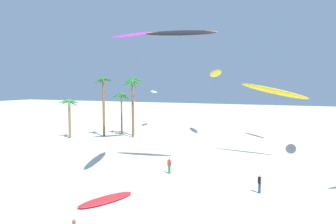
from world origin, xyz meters
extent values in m
cylinder|color=olive|center=(-29.54, 41.91, 3.25)|extent=(0.41, 0.41, 6.51)
cone|color=#33843D|center=(-28.51, 42.09, 6.26)|extent=(2.27, 0.94, 1.03)
cone|color=#33843D|center=(-29.24, 42.73, 5.89)|extent=(1.23, 2.14, 1.69)
cone|color=#33843D|center=(-29.95, 42.87, 6.27)|extent=(1.38, 2.25, 1.01)
cone|color=#33843D|center=(-30.54, 42.00, 6.14)|extent=(2.24, 0.75, 1.26)
cone|color=#33843D|center=(-30.13, 41.05, 6.30)|extent=(1.71, 2.14, 0.95)
cone|color=#33843D|center=(-29.03, 41.27, 5.82)|extent=(1.68, 1.92, 1.80)
cylinder|color=brown|center=(-25.18, 45.76, 5.14)|extent=(0.43, 0.43, 10.28)
cone|color=#23662D|center=(-24.23, 45.84, 10.11)|extent=(2.05, 0.73, 0.89)
cone|color=#23662D|center=(-24.63, 46.49, 9.96)|extent=(1.66, 1.94, 1.18)
cone|color=#23662D|center=(-25.49, 46.66, 10.11)|extent=(1.19, 2.08, 0.90)
cone|color=#23662D|center=(-25.91, 46.17, 9.80)|extent=(1.98, 1.45, 1.46)
cone|color=#23662D|center=(-25.88, 45.27, 9.83)|extent=(1.94, 1.59, 1.40)
cone|color=#23662D|center=(-25.27, 44.82, 10.05)|extent=(0.75, 2.06, 1.01)
cone|color=#23662D|center=(-24.68, 45.09, 9.79)|extent=(1.62, 1.90, 1.46)
cylinder|color=brown|center=(-23.63, 49.23, 3.81)|extent=(0.31, 0.31, 7.61)
cone|color=#287533|center=(-22.61, 49.05, 7.03)|extent=(2.40, 0.96, 1.66)
cone|color=#287533|center=(-23.23, 49.99, 6.79)|extent=(1.49, 2.12, 2.05)
cone|color=#287533|center=(-24.34, 50.12, 7.25)|extent=(1.96, 2.25, 1.25)
cone|color=#287533|center=(-24.72, 49.21, 7.13)|extent=(2.41, 0.62, 1.47)
cone|color=#287533|center=(-24.04, 48.37, 6.90)|extent=(1.46, 2.26, 1.87)
cone|color=#287533|center=(-23.12, 48.21, 7.28)|extent=(1.59, 2.43, 1.20)
cylinder|color=olive|center=(-20.84, 48.58, 5.19)|extent=(0.41, 0.41, 10.37)
cone|color=#287533|center=(-19.96, 48.59, 10.07)|extent=(1.95, 0.60, 1.14)
cone|color=#287533|center=(-20.50, 49.38, 10.05)|extent=(1.28, 2.00, 1.17)
cone|color=#287533|center=(-21.47, 48.92, 9.78)|extent=(1.84, 1.35, 1.61)
cone|color=#287533|center=(-21.44, 48.03, 9.92)|extent=(1.79, 1.68, 1.39)
cone|color=#287533|center=(-20.46, 47.76, 10.15)|extent=(1.33, 1.99, 0.99)
cylinder|color=brown|center=(-19.93, 46.78, 4.97)|extent=(0.33, 0.33, 9.95)
cone|color=#287533|center=(-18.89, 46.80, 9.60)|extent=(2.27, 0.60, 1.23)
cone|color=#287533|center=(-19.38, 47.71, 9.72)|extent=(1.64, 2.24, 0.99)
cone|color=#287533|center=(-20.00, 47.56, 9.17)|extent=(0.73, 2.00, 1.94)
cone|color=#287533|center=(-20.88, 47.15, 9.52)|extent=(2.30, 1.34, 1.36)
cone|color=#287533|center=(-20.75, 46.28, 9.40)|extent=(2.16, 1.62, 1.57)
cone|color=#287533|center=(-20.18, 46.03, 9.18)|extent=(1.15, 2.05, 1.93)
cone|color=#287533|center=(-19.42, 45.99, 9.37)|extent=(1.65, 2.13, 1.62)
ellipsoid|color=purple|center=(-16.73, 41.00, 16.64)|extent=(5.54, 5.02, 1.84)
ellipsoid|color=blue|center=(-16.73, 41.00, 16.68)|extent=(5.02, 4.42, 1.51)
cylinder|color=#4C4C51|center=(-16.66, 36.93, 8.27)|extent=(0.15, 8.15, 16.55)
ellipsoid|color=yellow|center=(-7.79, 55.98, 11.23)|extent=(5.01, 7.93, 1.90)
ellipsoid|color=#19B2B7|center=(-7.79, 55.98, 11.27)|extent=(4.49, 7.82, 1.13)
cylinder|color=#4C4C51|center=(-6.89, 51.51, 5.57)|extent=(1.81, 8.95, 11.14)
ellipsoid|color=yellow|center=(4.05, 39.34, 8.41)|extent=(8.22, 2.03, 2.64)
ellipsoid|color=red|center=(4.05, 39.34, 8.44)|extent=(8.33, 1.48, 2.16)
cylinder|color=#4C4C51|center=(5.37, 35.46, 4.15)|extent=(2.64, 7.77, 8.32)
ellipsoid|color=black|center=(-4.79, 30.28, 14.69)|extent=(7.89, 2.34, 1.03)
ellipsoid|color=orange|center=(-4.79, 30.28, 14.74)|extent=(7.94, 1.59, 0.58)
cylinder|color=#4C4C51|center=(-4.18, 28.01, 7.29)|extent=(1.25, 4.57, 14.59)
cylinder|color=#4C4C51|center=(10.41, 38.77, 6.24)|extent=(3.08, 8.23, 12.49)
ellipsoid|color=orange|center=(3.06, 54.89, 8.16)|extent=(4.79, 5.80, 1.67)
ellipsoid|color=blue|center=(3.06, 54.89, 8.20)|extent=(4.38, 5.48, 1.32)
cylinder|color=#4C4C51|center=(3.39, 51.90, 4.03)|extent=(0.69, 6.00, 8.07)
cylinder|color=#4C4C51|center=(-5.58, 22.08, 9.98)|extent=(1.07, 2.36, 19.96)
ellipsoid|color=white|center=(-22.85, 61.56, 7.65)|extent=(2.11, 4.56, 0.70)
ellipsoid|color=#19B2B7|center=(-22.85, 61.56, 7.68)|extent=(1.41, 4.47, 0.33)
cylinder|color=#4C4C51|center=(-21.55, 58.07, 3.80)|extent=(2.62, 6.99, 7.60)
ellipsoid|color=red|center=(-6.50, 18.32, 0.15)|extent=(3.19, 5.18, 0.30)
ellipsoid|color=orange|center=(-6.50, 18.32, 0.17)|extent=(1.99, 2.55, 0.18)
cylinder|color=#284CA3|center=(4.46, 25.03, 0.41)|extent=(0.14, 0.14, 0.82)
cylinder|color=#284CA3|center=(4.35, 25.15, 0.41)|extent=(0.14, 0.14, 0.82)
cube|color=black|center=(4.40, 25.09, 1.10)|extent=(0.35, 0.36, 0.57)
cylinder|color=tan|center=(4.54, 24.93, 1.06)|extent=(0.09, 0.09, 0.56)
cylinder|color=tan|center=(4.26, 25.25, 1.06)|extent=(0.09, 0.09, 0.56)
sphere|color=tan|center=(4.40, 25.09, 1.52)|extent=(0.21, 0.21, 0.21)
cylinder|color=#338E56|center=(-4.93, 27.70, 0.44)|extent=(0.14, 0.14, 0.88)
cylinder|color=#338E56|center=(-5.09, 27.73, 0.44)|extent=(0.14, 0.14, 0.88)
cube|color=red|center=(-5.01, 27.72, 1.15)|extent=(0.33, 0.25, 0.54)
cylinder|color=tan|center=(-4.80, 27.68, 1.11)|extent=(0.09, 0.09, 0.56)
cylinder|color=tan|center=(-5.22, 27.76, 1.11)|extent=(0.09, 0.09, 0.56)
sphere|color=tan|center=(-5.01, 27.72, 1.55)|extent=(0.21, 0.21, 0.21)
sphere|color=brown|center=(-3.90, 11.29, 1.58)|extent=(0.21, 0.21, 0.21)
camera|label=1|loc=(7.90, -3.02, 9.21)|focal=35.15mm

